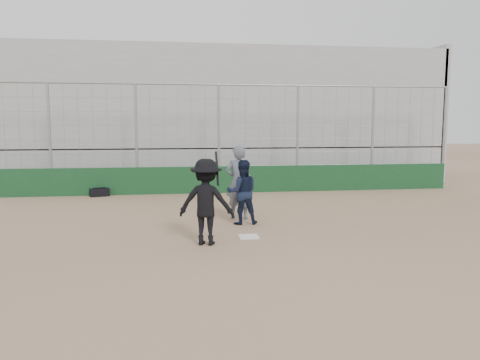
{
  "coord_description": "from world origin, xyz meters",
  "views": [
    {
      "loc": [
        -1.66,
        -10.33,
        2.59
      ],
      "look_at": [
        0.0,
        1.4,
        1.15
      ],
      "focal_mm": 35.0,
      "sensor_mm": 36.0,
      "label": 1
    }
  ],
  "objects": [
    {
      "name": "ground",
      "position": [
        0.0,
        0.0,
        0.0
      ],
      "size": [
        90.0,
        90.0,
        0.0
      ],
      "primitive_type": "plane",
      "color": "brown",
      "rests_on": "ground"
    },
    {
      "name": "home_plate",
      "position": [
        0.0,
        0.0,
        0.01
      ],
      "size": [
        0.44,
        0.44,
        0.02
      ],
      "primitive_type": "cube",
      "color": "white",
      "rests_on": "ground"
    },
    {
      "name": "backstop",
      "position": [
        0.0,
        7.0,
        0.96
      ],
      "size": [
        18.1,
        0.25,
        4.04
      ],
      "color": "#11371B",
      "rests_on": "ground"
    },
    {
      "name": "bleachers",
      "position": [
        0.0,
        11.95,
        2.92
      ],
      "size": [
        20.25,
        6.7,
        6.98
      ],
      "color": "#949494",
      "rests_on": "ground"
    },
    {
      "name": "batter_at_plate",
      "position": [
        -0.99,
        -0.48,
        0.92
      ],
      "size": [
        1.33,
        0.98,
        1.99
      ],
      "color": "black",
      "rests_on": "ground"
    },
    {
      "name": "catcher_crouched",
      "position": [
        0.06,
        1.38,
        0.56
      ],
      "size": [
        0.82,
        0.65,
        1.13
      ],
      "color": "black",
      "rests_on": "ground"
    },
    {
      "name": "umpire",
      "position": [
        0.07,
        2.1,
        0.9
      ],
      "size": [
        0.84,
        0.68,
        1.8
      ],
      "primitive_type": "imported",
      "rotation": [
        0.0,
        0.0,
        2.84
      ],
      "color": "#535B6A",
      "rests_on": "ground"
    },
    {
      "name": "equipment_bag",
      "position": [
        -4.31,
        6.67,
        0.14
      ],
      "size": [
        0.72,
        0.48,
        0.32
      ],
      "color": "black",
      "rests_on": "ground"
    }
  ]
}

